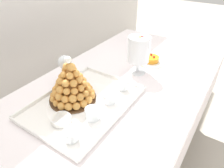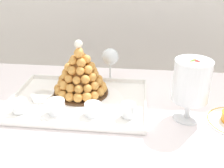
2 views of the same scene
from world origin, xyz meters
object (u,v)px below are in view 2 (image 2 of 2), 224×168
object	(u,v)px
dessert_cup_left	(20,106)
creme_brulee_ramekin	(42,96)
serving_tray	(80,101)
dessert_cup_centre	(93,109)
croquembouche	(80,74)
dessert_cup_mid_left	(56,107)
wine_glass	(110,58)
dessert_cup_mid_right	(128,110)
macaron_goblet	(192,81)

from	to	relation	value
dessert_cup_left	creme_brulee_ramekin	world-z (taller)	dessert_cup_left
serving_tray	dessert_cup_centre	size ratio (longest dim) A/B	8.78
creme_brulee_ramekin	dessert_cup_left	bearing A→B (deg)	-115.33
croquembouche	creme_brulee_ramekin	bearing A→B (deg)	-156.04
dessert_cup_mid_left	dessert_cup_left	bearing A→B (deg)	-178.48
croquembouche	dessert_cup_centre	distance (m)	0.19
dessert_cup_centre	wine_glass	xyz separation A→B (m)	(0.03, 0.30, 0.09)
croquembouche	creme_brulee_ramekin	xyz separation A→B (m)	(-0.15, -0.06, -0.07)
dessert_cup_mid_right	dessert_cup_mid_left	bearing A→B (deg)	-178.72
dessert_cup_mid_right	wine_glass	distance (m)	0.33
dessert_cup_mid_right	macaron_goblet	distance (m)	0.24
dessert_cup_mid_right	wine_glass	size ratio (longest dim) A/B	0.32
dessert_cup_centre	serving_tray	bearing A→B (deg)	126.86
dessert_cup_left	dessert_cup_centre	distance (m)	0.27
serving_tray	dessert_cup_mid_left	xyz separation A→B (m)	(-0.06, -0.10, 0.03)
dessert_cup_left	dessert_cup_centre	xyz separation A→B (m)	(0.27, 0.01, -0.00)
dessert_cup_centre	macaron_goblet	size ratio (longest dim) A/B	0.26
creme_brulee_ramekin	macaron_goblet	xyz separation A→B (m)	(0.56, -0.07, 0.13)
dessert_cup_left	croquembouche	bearing A→B (deg)	40.96
dessert_cup_left	macaron_goblet	bearing A→B (deg)	3.03
croquembouche	macaron_goblet	distance (m)	0.44
dessert_cup_centre	creme_brulee_ramekin	world-z (taller)	dessert_cup_centre
croquembouche	wine_glass	world-z (taller)	croquembouche
croquembouche	dessert_cup_left	xyz separation A→B (m)	(-0.19, -0.17, -0.07)
dessert_cup_centre	dessert_cup_mid_left	bearing A→B (deg)	-178.46
croquembouche	creme_brulee_ramekin	world-z (taller)	croquembouche
dessert_cup_left	dessert_cup_mid_left	world-z (taller)	dessert_cup_mid_left
creme_brulee_ramekin	wine_glass	size ratio (longest dim) A/B	0.54
serving_tray	dessert_cup_centre	xyz separation A→B (m)	(0.07, -0.10, 0.02)
dessert_cup_centre	wine_glass	bearing A→B (deg)	84.78
serving_tray	macaron_goblet	distance (m)	0.44
serving_tray	wine_glass	size ratio (longest dim) A/B	3.34
serving_tray	wine_glass	xyz separation A→B (m)	(0.10, 0.20, 0.11)
dessert_cup_mid_right	macaron_goblet	bearing A→B (deg)	6.20
serving_tray	dessert_cup_left	xyz separation A→B (m)	(-0.20, -0.10, 0.02)
dessert_cup_centre	dessert_cup_mid_right	distance (m)	0.13
macaron_goblet	wine_glass	world-z (taller)	macaron_goblet
dessert_cup_mid_left	dessert_cup_centre	xyz separation A→B (m)	(0.14, 0.00, -0.00)
dessert_cup_mid_left	creme_brulee_ramekin	world-z (taller)	dessert_cup_mid_left
serving_tray	dessert_cup_mid_left	distance (m)	0.12
dessert_cup_centre	creme_brulee_ramekin	distance (m)	0.25
croquembouche	dessert_cup_mid_right	xyz separation A→B (m)	(0.21, -0.16, -0.06)
croquembouche	dessert_cup_mid_right	distance (m)	0.27
croquembouche	dessert_cup_mid_left	size ratio (longest dim) A/B	3.63
croquembouche	wine_glass	bearing A→B (deg)	52.54
croquembouche	dessert_cup_mid_right	bearing A→B (deg)	-37.38
creme_brulee_ramekin	serving_tray	bearing A→B (deg)	-0.13
dessert_cup_left	dessert_cup_mid_left	bearing A→B (deg)	1.52
dessert_cup_left	dessert_cup_mid_right	size ratio (longest dim) A/B	1.06
serving_tray	dessert_cup_mid_right	distance (m)	0.22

